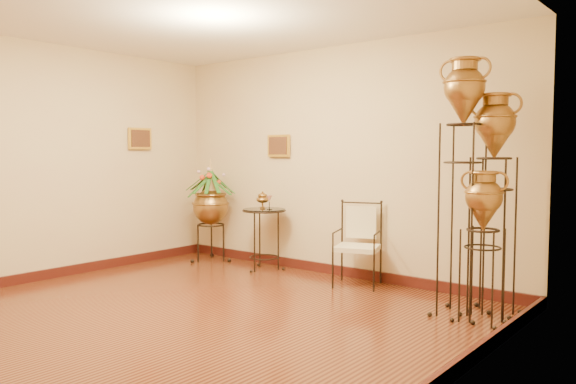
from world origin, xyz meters
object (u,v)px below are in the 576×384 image
Objects in this scene: planter_urn at (211,202)px; armchair at (357,244)px; amphora_tall at (462,185)px; side_table at (264,238)px; amphora_mid at (493,203)px.

planter_urn is 2.42m from armchair.
side_table is at bearing 171.80° from amphora_tall.
armchair is (-1.36, 0.40, -0.74)m from amphora_tall.
amphora_mid is at bearing -27.24° from armchair.
amphora_mid reaches higher than armchair.
amphora_tall is 2.91m from side_table.
planter_urn reaches higher than armchair.
amphora_tall is at bearing -8.20° from side_table.
armchair is (2.40, -0.00, -0.34)m from planter_urn.
armchair is at bearing 163.72° from amphora_tall.
amphora_mid is 3.99m from planter_urn.
amphora_mid is 1.69m from armchair.
amphora_tall is 1.60m from armchair.
planter_urn is (-3.98, 0.21, -0.23)m from amphora_mid.
planter_urn is 1.55× the size of armchair.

